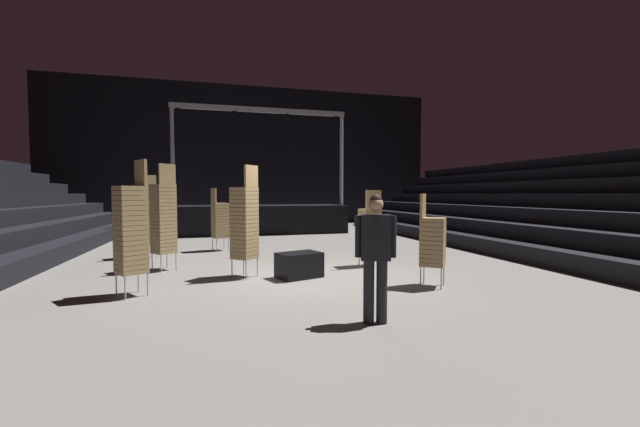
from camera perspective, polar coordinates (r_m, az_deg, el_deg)
name	(u,v)px	position (r m, az deg, el deg)	size (l,w,h in m)	color
ground_plane	(309,279)	(8.48, -1.65, -9.63)	(22.00, 30.00, 0.10)	slate
arena_end_wall	(250,156)	(23.24, -10.29, 8.32)	(22.00, 0.30, 8.00)	black
bleacher_bank_right	(579,201)	(13.70, 33.68, 1.52)	(5.25, 24.00, 3.15)	black
stage_riser	(259,217)	(18.10, -8.89, -0.56)	(7.70, 2.80, 5.46)	black
man_with_tie	(376,250)	(5.41, 8.15, -5.34)	(0.57, 0.34, 1.79)	black
chair_stack_front_left	(147,217)	(11.91, -24.04, -0.42)	(0.59, 0.59, 2.31)	#B2B5BA
chair_stack_front_right	(432,240)	(7.80, 16.13, -3.76)	(0.62, 0.62, 1.79)	#B2B5BA
chair_stack_mid_left	(163,218)	(9.77, -21.97, -0.55)	(0.62, 0.62, 2.48)	#B2B5BA
chair_stack_mid_right	(370,228)	(9.70, 7.31, -2.13)	(0.48, 0.48, 1.88)	#B2B5BA
chair_stack_mid_centre	(131,228)	(7.52, -25.96, -1.93)	(0.61, 0.61, 2.39)	#B2B5BA
chair_stack_rear_left	(220,219)	(12.62, -14.48, -0.85)	(0.56, 0.56, 1.96)	#B2B5BA
chair_stack_rear_right	(245,222)	(8.45, -11.00, -1.19)	(0.62, 0.62, 2.39)	#B2B5BA
equipment_road_case	(299,265)	(8.39, -3.07, -7.55)	(0.90, 0.60, 0.54)	black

